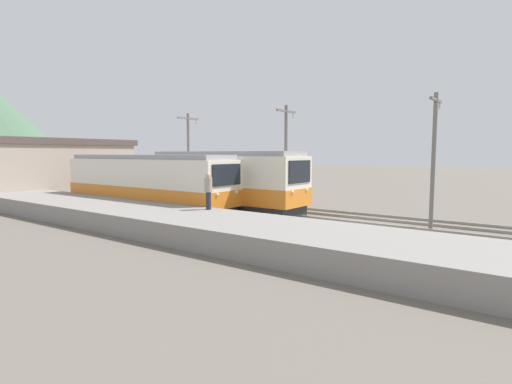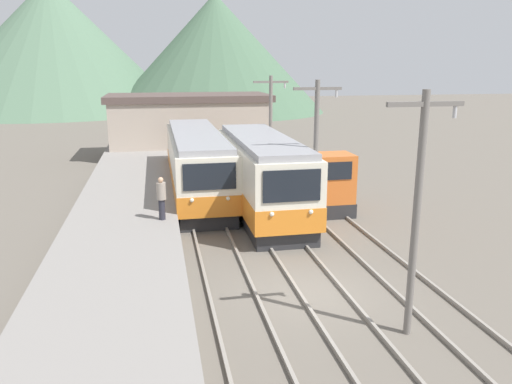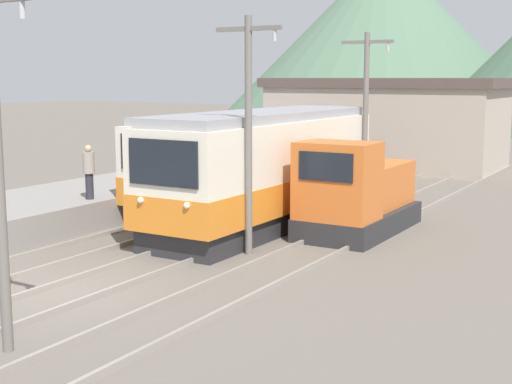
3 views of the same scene
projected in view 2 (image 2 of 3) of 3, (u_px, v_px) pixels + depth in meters
The scene contains 14 objects.
ground_plane at pixel (314, 292), 15.93m from camera, with size 200.00×200.00×0.00m, color #665E54.
platform_left at pixel (111, 296), 14.63m from camera, with size 4.50×54.00×0.94m, color gray.
track_left at pixel (234, 298), 15.42m from camera, with size 1.54×60.00×0.14m.
track_center at pixel (320, 290), 15.95m from camera, with size 1.54×60.00×0.14m.
track_right at pixel (406, 282), 16.52m from camera, with size 1.54×60.00×0.14m.
commuter_train_left at pixel (197, 166), 27.39m from camera, with size 2.84×13.32×3.57m.
commuter_train_center at pixel (262, 178), 24.06m from camera, with size 2.84×10.90×3.77m.
shunting_locomotive at pixel (318, 184), 25.22m from camera, with size 2.40×5.16×3.00m.
catenary_mast_near at pixel (417, 207), 12.64m from camera, with size 2.00×0.20×6.49m.
catenary_mast_mid at pixel (316, 152), 20.53m from camera, with size 2.00×0.20×6.49m.
catenary_mast_far at pixel (271, 128), 28.41m from camera, with size 2.00×0.20×6.49m.
person_on_platform at pixel (161, 197), 20.12m from camera, with size 0.38×0.38×1.77m.
station_building at pixel (189, 125), 39.63m from camera, with size 12.60×6.30×4.84m.
mountain_backdrop at pixel (114, 49), 77.41m from camera, with size 61.20×43.78×19.82m.
Camera 2 is at (-4.69, -13.99, 7.05)m, focal length 35.00 mm.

